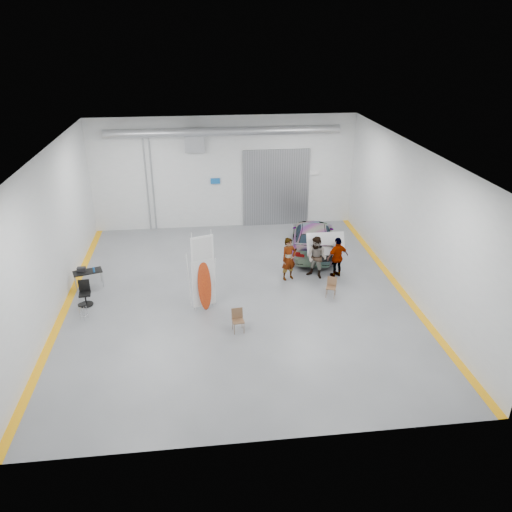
{
  "coord_description": "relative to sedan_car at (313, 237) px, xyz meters",
  "views": [
    {
      "loc": [
        -1.38,
        -17.95,
        10.11
      ],
      "look_at": [
        0.81,
        0.55,
        1.5
      ],
      "focal_mm": 35.0,
      "sensor_mm": 36.0,
      "label": 1
    }
  ],
  "objects": [
    {
      "name": "trunk_lid",
      "position": [
        0.0,
        -2.25,
        0.74
      ],
      "size": [
        1.69,
        1.03,
        0.04
      ],
      "primitive_type": "cube",
      "color": "silver",
      "rests_on": "sedan_car"
    },
    {
      "name": "folding_chair_near",
      "position": [
        -4.24,
        -6.68,
        -0.45
      ],
      "size": [
        0.45,
        0.47,
        0.86
      ],
      "rotation": [
        0.0,
        0.0,
        0.11
      ],
      "color": "brown",
      "rests_on": "ground"
    },
    {
      "name": "folding_chair_far",
      "position": [
        -0.25,
        -4.56,
        -0.47
      ],
      "size": [
        0.5,
        0.53,
        0.82
      ],
      "rotation": [
        0.0,
        0.0,
        -0.4
      ],
      "color": "brown",
      "rests_on": "ground"
    },
    {
      "name": "work_table",
      "position": [
        -10.31,
        -2.54,
        0.01
      ],
      "size": [
        1.29,
        0.91,
        0.96
      ],
      "rotation": [
        0.0,
        0.0,
        0.31
      ],
      "color": "#94969C",
      "rests_on": "ground"
    },
    {
      "name": "person_c",
      "position": [
        0.46,
        -2.8,
        0.2
      ],
      "size": [
        1.16,
        0.77,
        1.85
      ],
      "primitive_type": "imported",
      "rotation": [
        0.0,
        0.0,
        3.48
      ],
      "color": "brown",
      "rests_on": "ground"
    },
    {
      "name": "person_a",
      "position": [
        -1.7,
        -2.8,
        0.24
      ],
      "size": [
        0.83,
        0.71,
        1.93
      ],
      "primitive_type": "imported",
      "rotation": [
        0.0,
        0.0,
        0.42
      ],
      "color": "#936450",
      "rests_on": "ground"
    },
    {
      "name": "surfboard_display",
      "position": [
        -5.48,
        -4.92,
        0.6
      ],
      "size": [
        0.88,
        0.46,
        3.26
      ],
      "rotation": [
        0.0,
        0.0,
        0.32
      ],
      "color": "white",
      "rests_on": "ground"
    },
    {
      "name": "room_shell",
      "position": [
        -3.79,
        -1.82,
        3.35
      ],
      "size": [
        14.02,
        16.18,
        6.01
      ],
      "color": "silver",
      "rests_on": "ground"
    },
    {
      "name": "ground",
      "position": [
        -4.03,
        -4.04,
        -0.72
      ],
      "size": [
        16.0,
        16.0,
        0.0
      ],
      "primitive_type": "plane",
      "color": "slate",
      "rests_on": "ground"
    },
    {
      "name": "shop_stool",
      "position": [
        -9.98,
        -5.16,
        -0.4
      ],
      "size": [
        0.33,
        0.33,
        0.65
      ],
      "rotation": [
        0.0,
        0.0,
        -0.14
      ],
      "color": "black",
      "rests_on": "ground"
    },
    {
      "name": "office_chair",
      "position": [
        -10.09,
        -4.04,
        -0.28
      ],
      "size": [
        0.54,
        0.54,
        1.01
      ],
      "rotation": [
        0.0,
        0.0,
        0.12
      ],
      "color": "black",
      "rests_on": "ground"
    },
    {
      "name": "person_b",
      "position": [
        -0.47,
        -2.8,
        0.23
      ],
      "size": [
        1.18,
        1.14,
        1.91
      ],
      "primitive_type": "imported",
      "rotation": [
        0.0,
        0.0,
        -0.67
      ],
      "color": "teal",
      "rests_on": "ground"
    },
    {
      "name": "sedan_car",
      "position": [
        0.0,
        0.0,
        0.0
      ],
      "size": [
        3.05,
        5.31,
        1.45
      ],
      "primitive_type": "imported",
      "rotation": [
        0.0,
        0.0,
        2.93
      ],
      "color": "silver",
      "rests_on": "ground"
    }
  ]
}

